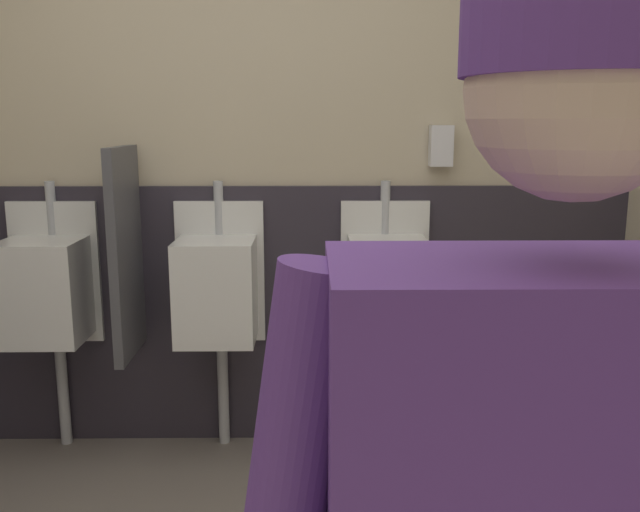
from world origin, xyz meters
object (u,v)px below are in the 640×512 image
(trash_bin, at_px, (581,414))
(soap_dispenser, at_px, (441,146))
(urinal_left, at_px, (47,289))
(urinal_right, at_px, (387,288))
(urinal_middle, at_px, (217,288))

(trash_bin, height_order, soap_dispenser, soap_dispenser)
(urinal_left, bearing_deg, urinal_right, 0.00)
(soap_dispenser, bearing_deg, urinal_right, -153.83)
(urinal_left, distance_m, soap_dispenser, 1.85)
(urinal_middle, height_order, soap_dispenser, soap_dispenser)
(urinal_left, relative_size, soap_dispenser, 6.89)
(urinal_left, bearing_deg, trash_bin, -8.83)
(urinal_right, bearing_deg, trash_bin, -24.74)
(urinal_left, distance_m, trash_bin, 2.33)
(urinal_right, bearing_deg, soap_dispenser, 26.17)
(urinal_left, distance_m, urinal_middle, 0.75)
(urinal_left, xyz_separation_m, urinal_right, (1.50, 0.00, 0.00))
(urinal_left, height_order, soap_dispenser, soap_dispenser)
(urinal_middle, relative_size, soap_dispenser, 6.89)
(urinal_left, distance_m, urinal_right, 1.50)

